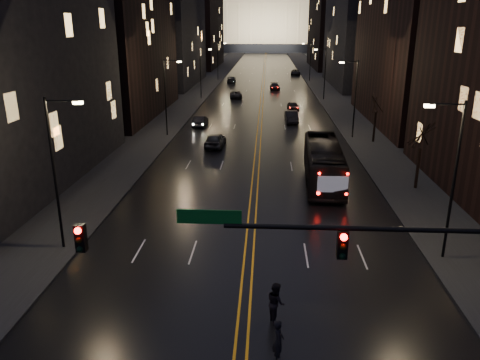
% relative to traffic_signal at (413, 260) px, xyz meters
% --- Properties ---
extents(road, '(20.00, 320.00, 0.02)m').
position_rel_traffic_signal_xyz_m(road, '(-5.91, 130.00, -5.09)').
color(road, black).
rests_on(road, ground).
extents(sidewalk_left, '(8.00, 320.00, 0.16)m').
position_rel_traffic_signal_xyz_m(sidewalk_left, '(-19.91, 130.00, -5.02)').
color(sidewalk_left, black).
rests_on(sidewalk_left, ground).
extents(sidewalk_right, '(8.00, 320.00, 0.16)m').
position_rel_traffic_signal_xyz_m(sidewalk_right, '(8.09, 130.00, -5.02)').
color(sidewalk_right, black).
rests_on(sidewalk_right, ground).
extents(center_line, '(0.62, 320.00, 0.01)m').
position_rel_traffic_signal_xyz_m(center_line, '(-5.91, 130.00, -5.08)').
color(center_line, orange).
rests_on(center_line, road).
extents(building_left_mid, '(12.00, 30.00, 28.00)m').
position_rel_traffic_signal_xyz_m(building_left_mid, '(-26.91, 54.00, 8.90)').
color(building_left_mid, black).
rests_on(building_left_mid, ground).
extents(building_left_far, '(12.00, 34.00, 20.00)m').
position_rel_traffic_signal_xyz_m(building_left_far, '(-26.91, 92.00, 4.90)').
color(building_left_far, black).
rests_on(building_left_far, ground).
extents(building_left_dist, '(12.00, 40.00, 24.00)m').
position_rel_traffic_signal_xyz_m(building_left_dist, '(-26.91, 140.00, 6.90)').
color(building_left_dist, black).
rests_on(building_left_dist, ground).
extents(building_right_mid, '(12.00, 34.00, 26.00)m').
position_rel_traffic_signal_xyz_m(building_right_mid, '(15.09, 92.00, 7.90)').
color(building_right_mid, black).
rests_on(building_right_mid, ground).
extents(building_right_dist, '(12.00, 40.00, 22.00)m').
position_rel_traffic_signal_xyz_m(building_right_dist, '(15.09, 140.00, 5.90)').
color(building_right_dist, black).
rests_on(building_right_dist, ground).
extents(capitol, '(90.00, 50.00, 58.50)m').
position_rel_traffic_signal_xyz_m(capitol, '(-5.91, 250.00, 12.05)').
color(capitol, black).
rests_on(capitol, ground).
extents(traffic_signal, '(17.29, 0.45, 7.00)m').
position_rel_traffic_signal_xyz_m(traffic_signal, '(0.00, 0.00, 0.00)').
color(traffic_signal, black).
rests_on(traffic_signal, ground).
extents(streetlamp_right_near, '(2.13, 0.25, 9.00)m').
position_rel_traffic_signal_xyz_m(streetlamp_right_near, '(4.91, 10.00, -0.02)').
color(streetlamp_right_near, black).
rests_on(streetlamp_right_near, ground).
extents(streetlamp_left_near, '(2.13, 0.25, 9.00)m').
position_rel_traffic_signal_xyz_m(streetlamp_left_near, '(-16.72, 10.00, -0.02)').
color(streetlamp_left_near, black).
rests_on(streetlamp_left_near, ground).
extents(streetlamp_right_mid, '(2.13, 0.25, 9.00)m').
position_rel_traffic_signal_xyz_m(streetlamp_right_mid, '(4.91, 40.00, -0.02)').
color(streetlamp_right_mid, black).
rests_on(streetlamp_right_mid, ground).
extents(streetlamp_left_mid, '(2.13, 0.25, 9.00)m').
position_rel_traffic_signal_xyz_m(streetlamp_left_mid, '(-16.72, 40.00, -0.02)').
color(streetlamp_left_mid, black).
rests_on(streetlamp_left_mid, ground).
extents(streetlamp_right_far, '(2.13, 0.25, 9.00)m').
position_rel_traffic_signal_xyz_m(streetlamp_right_far, '(4.91, 70.00, -0.02)').
color(streetlamp_right_far, black).
rests_on(streetlamp_right_far, ground).
extents(streetlamp_left_far, '(2.13, 0.25, 9.00)m').
position_rel_traffic_signal_xyz_m(streetlamp_left_far, '(-16.72, 70.00, -0.02)').
color(streetlamp_left_far, black).
rests_on(streetlamp_left_far, ground).
extents(streetlamp_right_dist, '(2.13, 0.25, 9.00)m').
position_rel_traffic_signal_xyz_m(streetlamp_right_dist, '(4.91, 100.00, -0.02)').
color(streetlamp_right_dist, black).
rests_on(streetlamp_right_dist, ground).
extents(streetlamp_left_dist, '(2.13, 0.25, 9.00)m').
position_rel_traffic_signal_xyz_m(streetlamp_left_dist, '(-16.72, 100.00, -0.02)').
color(streetlamp_left_dist, black).
rests_on(streetlamp_left_dist, ground).
extents(tree_right_mid, '(2.40, 2.40, 6.65)m').
position_rel_traffic_signal_xyz_m(tree_right_mid, '(7.09, 22.00, -0.58)').
color(tree_right_mid, black).
rests_on(tree_right_mid, ground).
extents(tree_right_far, '(2.40, 2.40, 6.65)m').
position_rel_traffic_signal_xyz_m(tree_right_far, '(7.09, 38.00, -0.58)').
color(tree_right_far, black).
rests_on(tree_right_far, ground).
extents(bus, '(3.42, 12.28, 3.39)m').
position_rel_traffic_signal_xyz_m(bus, '(-0.19, 23.62, -3.41)').
color(bus, black).
rests_on(bus, ground).
extents(oncoming_car_a, '(2.20, 4.86, 1.62)m').
position_rel_traffic_signal_xyz_m(oncoming_car_a, '(-10.57, 35.08, -4.29)').
color(oncoming_car_a, black).
rests_on(oncoming_car_a, ground).
extents(oncoming_car_b, '(1.69, 4.40, 1.43)m').
position_rel_traffic_signal_xyz_m(oncoming_car_b, '(-13.72, 45.85, -4.39)').
color(oncoming_car_b, black).
rests_on(oncoming_car_b, ground).
extents(oncoming_car_c, '(2.57, 4.86, 1.30)m').
position_rel_traffic_signal_xyz_m(oncoming_car_c, '(-10.70, 71.71, -4.45)').
color(oncoming_car_c, black).
rests_on(oncoming_car_c, ground).
extents(oncoming_car_d, '(2.25, 5.13, 1.47)m').
position_rel_traffic_signal_xyz_m(oncoming_car_d, '(-13.35, 96.32, -4.37)').
color(oncoming_car_d, black).
rests_on(oncoming_car_d, ground).
extents(receding_car_a, '(1.82, 4.69, 1.52)m').
position_rel_traffic_signal_xyz_m(receding_car_a, '(-1.62, 49.23, -4.34)').
color(receding_car_a, black).
rests_on(receding_car_a, ground).
extents(receding_car_b, '(1.92, 4.05, 1.34)m').
position_rel_traffic_signal_xyz_m(receding_car_b, '(-0.90, 59.04, -4.43)').
color(receding_car_b, black).
rests_on(receding_car_b, ground).
extents(receding_car_c, '(2.15, 4.81, 1.37)m').
position_rel_traffic_signal_xyz_m(receding_car_c, '(-3.41, 83.45, -4.42)').
color(receding_car_c, black).
rests_on(receding_car_c, ground).
extents(receding_car_d, '(2.77, 5.54, 1.50)m').
position_rel_traffic_signal_xyz_m(receding_car_d, '(2.59, 114.81, -4.35)').
color(receding_car_d, black).
rests_on(receding_car_d, ground).
extents(pedestrian_a, '(0.49, 0.70, 1.82)m').
position_rel_traffic_signal_xyz_m(pedestrian_a, '(-4.42, 0.99, -4.19)').
color(pedestrian_a, black).
rests_on(pedestrian_a, ground).
extents(pedestrian_b, '(0.79, 1.05, 1.91)m').
position_rel_traffic_signal_xyz_m(pedestrian_b, '(-4.47, 3.59, -4.15)').
color(pedestrian_b, black).
rests_on(pedestrian_b, ground).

